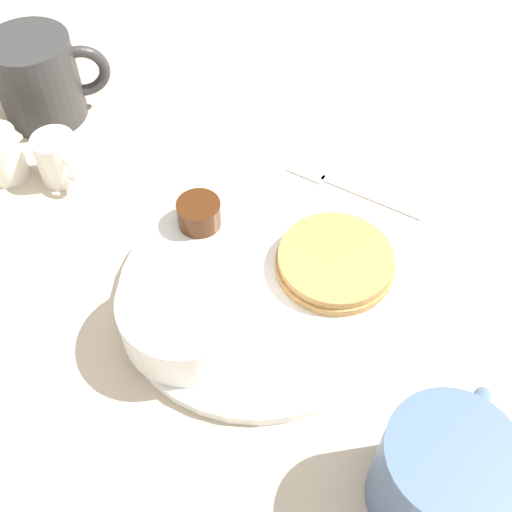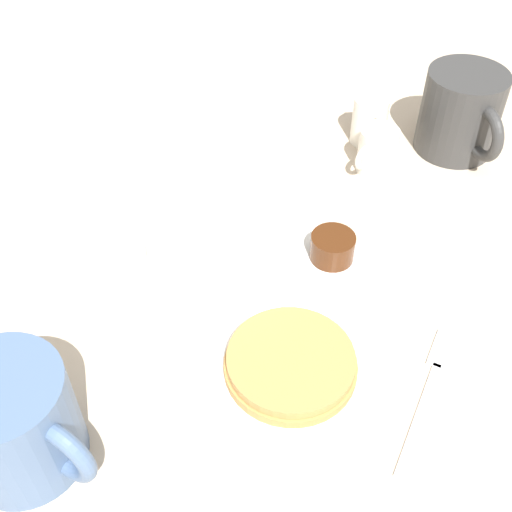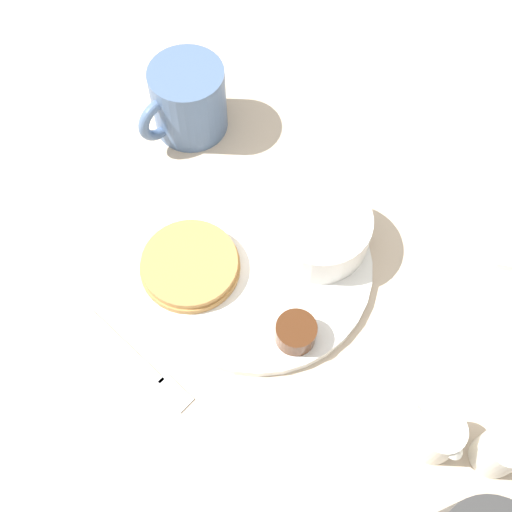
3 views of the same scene
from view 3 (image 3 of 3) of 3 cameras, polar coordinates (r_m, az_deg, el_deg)
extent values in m
plane|color=#C6B299|center=(0.74, 0.18, -1.03)|extent=(4.00, 4.00, 0.00)
cylinder|color=white|center=(0.74, 0.18, -0.81)|extent=(0.26, 0.26, 0.01)
cylinder|color=#B78447|center=(0.73, -5.86, -0.97)|extent=(0.11, 0.11, 0.01)
cylinder|color=#B78447|center=(0.72, -5.92, -0.64)|extent=(0.11, 0.11, 0.01)
cylinder|color=white|center=(0.73, 5.62, 2.37)|extent=(0.12, 0.12, 0.05)
cylinder|color=white|center=(0.71, 5.75, 3.16)|extent=(0.10, 0.10, 0.01)
cylinder|color=#47230F|center=(0.68, 3.56, -6.80)|extent=(0.04, 0.04, 0.03)
cylinder|color=white|center=(0.74, 7.64, 1.60)|extent=(0.04, 0.04, 0.03)
sphere|color=white|center=(0.72, 7.81, 2.31)|extent=(0.02, 0.02, 0.02)
cylinder|color=slate|center=(0.83, -5.98, 13.65)|extent=(0.09, 0.09, 0.09)
torus|color=slate|center=(0.81, -8.76, 11.87)|extent=(0.02, 0.06, 0.06)
cylinder|color=white|center=(0.67, 15.81, -15.14)|extent=(0.05, 0.05, 0.05)
torus|color=white|center=(0.67, 14.68, -13.37)|extent=(0.03, 0.01, 0.03)
cone|color=white|center=(0.65, 17.36, -16.16)|extent=(0.02, 0.02, 0.01)
cylinder|color=white|center=(0.68, 20.83, -15.88)|extent=(0.04, 0.04, 0.06)
cone|color=white|center=(0.65, 19.94, -15.66)|extent=(0.01, 0.01, 0.01)
cube|color=silver|center=(0.71, -11.44, -8.00)|extent=(0.11, 0.03, 0.00)
cube|color=silver|center=(0.69, -7.36, -11.96)|extent=(0.04, 0.03, 0.00)
camera|label=1|loc=(0.69, 9.43, 48.22)|focal=45.00mm
camera|label=2|loc=(0.61, -44.04, 29.63)|focal=45.00mm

